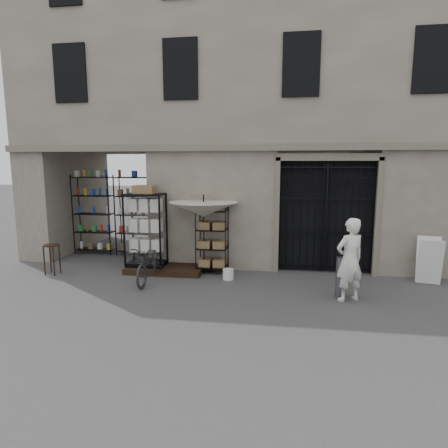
% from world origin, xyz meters
% --- Properties ---
extents(ground, '(80.00, 80.00, 0.00)m').
position_xyz_m(ground, '(0.00, 0.00, 0.00)').
color(ground, black).
rests_on(ground, ground).
extents(main_building, '(14.00, 4.00, 9.00)m').
position_xyz_m(main_building, '(0.00, 4.00, 4.50)').
color(main_building, gray).
rests_on(main_building, ground).
extents(shop_recess, '(3.00, 1.70, 3.00)m').
position_xyz_m(shop_recess, '(-4.50, 2.80, 1.50)').
color(shop_recess, black).
rests_on(shop_recess, ground).
extents(shop_shelving, '(2.70, 0.50, 2.50)m').
position_xyz_m(shop_shelving, '(-4.55, 3.30, 1.25)').
color(shop_shelving, black).
rests_on(shop_shelving, ground).
extents(iron_gate, '(2.50, 0.21, 3.00)m').
position_xyz_m(iron_gate, '(1.75, 2.28, 1.50)').
color(iron_gate, black).
rests_on(iron_gate, ground).
extents(step_platform, '(2.00, 0.90, 0.15)m').
position_xyz_m(step_platform, '(-2.40, 1.55, 0.07)').
color(step_platform, black).
rests_on(step_platform, ground).
extents(display_cabinet, '(1.08, 0.82, 2.08)m').
position_xyz_m(display_cabinet, '(-2.91, 1.58, 1.01)').
color(display_cabinet, black).
rests_on(display_cabinet, step_platform).
extents(wire_rack, '(0.88, 0.72, 1.75)m').
position_xyz_m(wire_rack, '(-1.15, 1.70, 0.86)').
color(wire_rack, black).
rests_on(wire_rack, ground).
extents(market_umbrella, '(1.54, 1.57, 2.49)m').
position_xyz_m(market_umbrella, '(-1.35, 1.58, 1.79)').
color(market_umbrella, black).
rests_on(market_umbrella, ground).
extents(white_bucket, '(0.35, 0.35, 0.26)m').
position_xyz_m(white_bucket, '(-0.66, 1.16, 0.13)').
color(white_bucket, silver).
rests_on(white_bucket, ground).
extents(bicycle, '(0.61, 0.91, 1.73)m').
position_xyz_m(bicycle, '(-2.50, 0.74, 0.00)').
color(bicycle, black).
rests_on(bicycle, ground).
extents(wooden_stool, '(0.48, 0.48, 0.79)m').
position_xyz_m(wooden_stool, '(-5.23, 0.94, 0.41)').
color(wooden_stool, black).
rests_on(wooden_stool, ground).
extents(steel_bollard, '(0.18, 0.18, 0.88)m').
position_xyz_m(steel_bollard, '(1.86, 0.27, 0.44)').
color(steel_bollard, slate).
rests_on(steel_bollard, ground).
extents(shopkeeper, '(1.40, 1.84, 0.42)m').
position_xyz_m(shopkeeper, '(2.01, 0.08, 0.00)').
color(shopkeeper, silver).
rests_on(shopkeeper, ground).
extents(easel_sign, '(0.64, 0.70, 1.09)m').
position_xyz_m(easel_sign, '(4.10, 1.51, 0.57)').
color(easel_sign, silver).
rests_on(easel_sign, ground).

